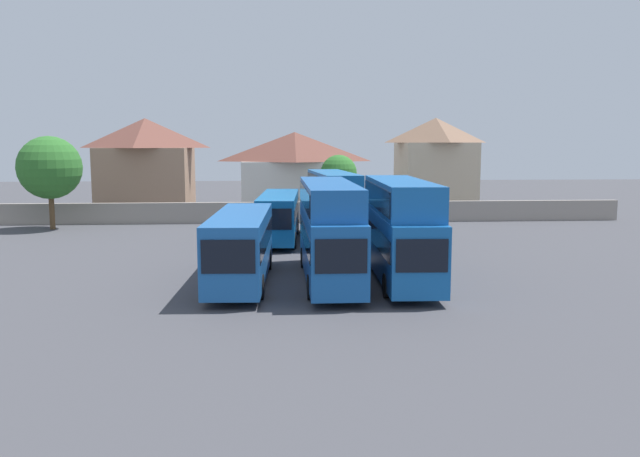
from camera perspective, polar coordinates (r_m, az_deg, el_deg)
name	(u,v)px	position (r m, az deg, el deg)	size (l,w,h in m)	color
ground	(307,232)	(49.80, -1.19, -0.31)	(140.00, 140.00, 0.00)	#424247
depot_boundary_wall	(303,212)	(55.62, -1.49, 1.45)	(56.00, 0.50, 1.80)	gray
bus_1	(241,243)	(31.54, -7.01, -1.33)	(2.95, 10.96, 3.43)	#1B57A0
bus_2	(329,226)	(31.71, 0.80, 0.24)	(2.53, 11.85, 4.90)	#17539E
bus_3	(401,225)	(31.85, 7.15, 0.31)	(2.82, 11.03, 5.01)	#1558A3
bus_4	(279,214)	(45.12, -3.65, 1.27)	(3.12, 11.10, 3.28)	#105FA4
bus_5	(333,202)	(45.41, 1.19, 2.37)	(3.13, 11.36, 4.80)	#175FA0
house_terrace_left	(146,165)	(66.18, -15.15, 5.49)	(9.01, 8.33, 9.27)	#9E7A60
house_terrace_centre	(295,171)	(65.14, -2.25, 5.12)	(11.00, 6.42, 7.94)	silver
house_terrace_right	(435,163)	(66.95, 10.15, 5.70)	(7.46, 7.95, 9.39)	#C6B293
tree_left_of_lot	(339,174)	(58.09, 1.67, 4.89)	(3.29, 3.29, 5.80)	brown
tree_behind_wall	(50,168)	(55.23, -22.84, 4.98)	(4.97, 4.97, 7.40)	brown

